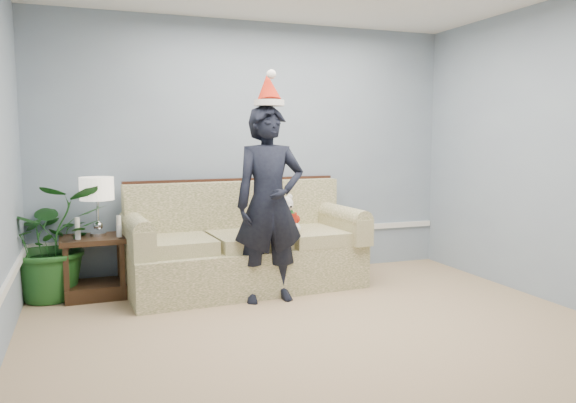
{
  "coord_description": "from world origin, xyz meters",
  "views": [
    {
      "loc": [
        -1.69,
        -3.29,
        1.47
      ],
      "look_at": [
        0.07,
        1.55,
        0.9
      ],
      "focal_mm": 35.0,
      "sensor_mm": 36.0,
      "label": 1
    }
  ],
  "objects_px": {
    "man": "(269,204)",
    "sofa": "(244,249)",
    "houseplant": "(53,242)",
    "teddy_bear": "(285,218)",
    "side_table": "(95,274)",
    "table_lamp": "(97,191)"
  },
  "relations": [
    {
      "from": "man",
      "to": "sofa",
      "type": "bearing_deg",
      "value": 99.73
    },
    {
      "from": "houseplant",
      "to": "teddy_bear",
      "type": "height_order",
      "value": "houseplant"
    },
    {
      "from": "side_table",
      "to": "teddy_bear",
      "type": "relative_size",
      "value": 1.6
    },
    {
      "from": "sofa",
      "to": "man",
      "type": "height_order",
      "value": "man"
    },
    {
      "from": "man",
      "to": "teddy_bear",
      "type": "xyz_separation_m",
      "value": [
        0.28,
        0.37,
        -0.19
      ]
    },
    {
      "from": "sofa",
      "to": "side_table",
      "type": "height_order",
      "value": "sofa"
    },
    {
      "from": "man",
      "to": "teddy_bear",
      "type": "bearing_deg",
      "value": 52.07
    },
    {
      "from": "side_table",
      "to": "table_lamp",
      "type": "relative_size",
      "value": 1.11
    },
    {
      "from": "side_table",
      "to": "teddy_bear",
      "type": "height_order",
      "value": "teddy_bear"
    },
    {
      "from": "sofa",
      "to": "teddy_bear",
      "type": "xyz_separation_m",
      "value": [
        0.38,
        -0.18,
        0.32
      ]
    },
    {
      "from": "sofa",
      "to": "man",
      "type": "bearing_deg",
      "value": -83.86
    },
    {
      "from": "sofa",
      "to": "man",
      "type": "xyz_separation_m",
      "value": [
        0.09,
        -0.54,
        0.51
      ]
    },
    {
      "from": "side_table",
      "to": "table_lamp",
      "type": "xyz_separation_m",
      "value": [
        0.05,
        0.03,
        0.77
      ]
    },
    {
      "from": "sofa",
      "to": "side_table",
      "type": "relative_size",
      "value": 3.83
    },
    {
      "from": "side_table",
      "to": "man",
      "type": "distance_m",
      "value": 1.77
    },
    {
      "from": "man",
      "to": "teddy_bear",
      "type": "height_order",
      "value": "man"
    },
    {
      "from": "side_table",
      "to": "man",
      "type": "relative_size",
      "value": 0.34
    },
    {
      "from": "sofa",
      "to": "man",
      "type": "relative_size",
      "value": 1.31
    },
    {
      "from": "sofa",
      "to": "table_lamp",
      "type": "distance_m",
      "value": 1.5
    },
    {
      "from": "side_table",
      "to": "table_lamp",
      "type": "height_order",
      "value": "table_lamp"
    },
    {
      "from": "sofa",
      "to": "table_lamp",
      "type": "height_order",
      "value": "table_lamp"
    },
    {
      "from": "table_lamp",
      "to": "houseplant",
      "type": "relative_size",
      "value": 0.51
    }
  ]
}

